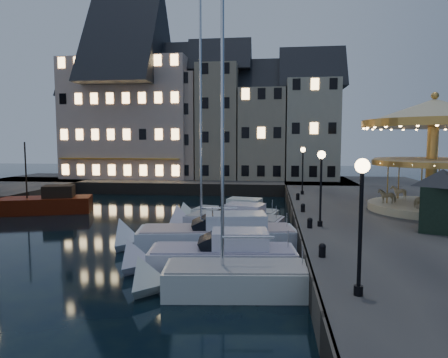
# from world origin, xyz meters

# --- Properties ---
(ground) EXTENTS (160.00, 160.00, 0.00)m
(ground) POSITION_xyz_m (0.00, 0.00, 0.00)
(ground) COLOR black
(ground) RESTS_ON ground
(quay_east) EXTENTS (16.00, 56.00, 1.30)m
(quay_east) POSITION_xyz_m (14.00, 6.00, 0.65)
(quay_east) COLOR #474442
(quay_east) RESTS_ON ground
(quay_north) EXTENTS (44.00, 12.00, 1.30)m
(quay_north) POSITION_xyz_m (-8.00, 28.00, 0.65)
(quay_north) COLOR #474442
(quay_north) RESTS_ON ground
(quaywall_e) EXTENTS (0.15, 44.00, 1.30)m
(quaywall_e) POSITION_xyz_m (6.00, 6.00, 0.65)
(quaywall_e) COLOR #47423A
(quaywall_e) RESTS_ON ground
(quaywall_n) EXTENTS (48.00, 0.15, 1.30)m
(quaywall_n) POSITION_xyz_m (-6.00, 22.00, 0.65)
(quaywall_n) COLOR #47423A
(quaywall_n) RESTS_ON ground
(streetlamp_a) EXTENTS (0.44, 0.44, 4.17)m
(streetlamp_a) POSITION_xyz_m (7.20, -9.00, 4.02)
(streetlamp_a) COLOR black
(streetlamp_a) RESTS_ON quay_east
(streetlamp_b) EXTENTS (0.44, 0.44, 4.17)m
(streetlamp_b) POSITION_xyz_m (7.20, 1.00, 4.02)
(streetlamp_b) COLOR black
(streetlamp_b) RESTS_ON quay_east
(streetlamp_c) EXTENTS (0.44, 0.44, 4.17)m
(streetlamp_c) POSITION_xyz_m (7.20, 14.50, 4.02)
(streetlamp_c) COLOR black
(streetlamp_c) RESTS_ON quay_east
(bollard_a) EXTENTS (0.30, 0.30, 0.57)m
(bollard_a) POSITION_xyz_m (6.60, -5.00, 1.60)
(bollard_a) COLOR black
(bollard_a) RESTS_ON quay_east
(bollard_b) EXTENTS (0.30, 0.30, 0.57)m
(bollard_b) POSITION_xyz_m (6.60, 0.50, 1.60)
(bollard_b) COLOR black
(bollard_b) RESTS_ON quay_east
(bollard_c) EXTENTS (0.30, 0.30, 0.57)m
(bollard_c) POSITION_xyz_m (6.60, 5.50, 1.60)
(bollard_c) COLOR black
(bollard_c) RESTS_ON quay_east
(bollard_d) EXTENTS (0.30, 0.30, 0.57)m
(bollard_d) POSITION_xyz_m (6.60, 11.00, 1.60)
(bollard_d) COLOR black
(bollard_d) RESTS_ON quay_east
(townhouse_na) EXTENTS (5.50, 8.00, 12.80)m
(townhouse_na) POSITION_xyz_m (-19.50, 30.00, 7.78)
(townhouse_na) COLOR gray
(townhouse_na) RESTS_ON quay_north
(townhouse_nb) EXTENTS (6.16, 8.00, 13.80)m
(townhouse_nb) POSITION_xyz_m (-14.05, 30.00, 8.28)
(townhouse_nb) COLOR slate
(townhouse_nb) RESTS_ON quay_north
(townhouse_nc) EXTENTS (6.82, 8.00, 14.80)m
(townhouse_nc) POSITION_xyz_m (-8.00, 30.00, 8.78)
(townhouse_nc) COLOR tan
(townhouse_nc) RESTS_ON quay_north
(townhouse_nd) EXTENTS (5.50, 8.00, 15.80)m
(townhouse_nd) POSITION_xyz_m (-2.25, 30.00, 9.28)
(townhouse_nd) COLOR gray
(townhouse_nd) RESTS_ON quay_north
(townhouse_ne) EXTENTS (6.16, 8.00, 12.80)m
(townhouse_ne) POSITION_xyz_m (3.20, 30.00, 7.78)
(townhouse_ne) COLOR gray
(townhouse_ne) RESTS_ON quay_north
(townhouse_nf) EXTENTS (6.82, 8.00, 13.80)m
(townhouse_nf) POSITION_xyz_m (9.25, 30.00, 8.28)
(townhouse_nf) COLOR #A7A08B
(townhouse_nf) RESTS_ON quay_north
(hotel_corner) EXTENTS (17.60, 9.00, 16.80)m
(hotel_corner) POSITION_xyz_m (-14.00, 30.00, 9.78)
(hotel_corner) COLOR beige
(hotel_corner) RESTS_ON quay_north
(motorboat_a) EXTENTS (6.79, 2.83, 11.20)m
(motorboat_a) POSITION_xyz_m (2.66, -6.12, 0.54)
(motorboat_a) COLOR silver
(motorboat_a) RESTS_ON ground
(motorboat_b) EXTENTS (7.74, 2.98, 2.15)m
(motorboat_b) POSITION_xyz_m (1.93, -3.57, 0.64)
(motorboat_b) COLOR silver
(motorboat_b) RESTS_ON ground
(motorboat_c) EXTENTS (9.92, 4.05, 13.12)m
(motorboat_c) POSITION_xyz_m (1.11, 0.59, 0.68)
(motorboat_c) COLOR silver
(motorboat_c) RESTS_ON ground
(motorboat_d) EXTENTS (7.40, 3.94, 2.15)m
(motorboat_d) POSITION_xyz_m (1.68, 4.48, 0.64)
(motorboat_d) COLOR silver
(motorboat_d) RESTS_ON ground
(motorboat_e) EXTENTS (7.16, 3.38, 2.15)m
(motorboat_e) POSITION_xyz_m (1.51, 7.03, 0.64)
(motorboat_e) COLOR silver
(motorboat_e) RESTS_ON ground
(red_fishing_boat) EXTENTS (8.56, 5.25, 6.13)m
(red_fishing_boat) POSITION_xyz_m (-14.54, 9.80, 0.71)
(red_fishing_boat) COLOR #591404
(red_fishing_boat) RESTS_ON ground
(carousel) EXTENTS (9.03, 9.03, 7.90)m
(carousel) POSITION_xyz_m (15.08, 6.78, 6.50)
(carousel) COLOR beige
(carousel) RESTS_ON quay_east
(ticket_kiosk) EXTENTS (3.16, 3.16, 3.71)m
(ticket_kiosk) POSITION_xyz_m (13.25, 0.43, 3.50)
(ticket_kiosk) COLOR black
(ticket_kiosk) RESTS_ON quay_east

